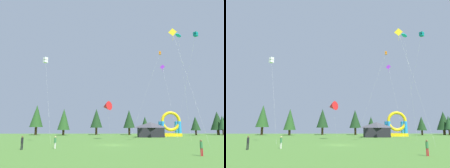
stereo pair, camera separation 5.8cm
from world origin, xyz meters
The scene contains 21 objects.
ground_plane centered at (0.00, 0.00, 0.00)m, with size 120.00×120.00×0.00m, color #47752D.
kite_purple_diamond centered at (11.23, 10.46, 15.69)m, with size 1.75×5.01×16.34m.
kite_teal_box centered at (18.75, 9.47, 23.32)m, with size 4.62×6.39×23.85m.
kite_white_box centered at (-12.89, 3.74, 15.39)m, with size 2.76×2.44×15.94m.
kite_cyan_parafoil centered at (15.14, 10.42, 23.47)m, with size 3.59×3.99×23.84m.
kite_red_delta centered at (-1.37, 15.03, 7.62)m, with size 3.00×3.02×8.79m.
kite_yellow_diamond centered at (11.40, 2.37, 20.38)m, with size 3.74×5.45×21.11m.
kite_orange_box centered at (12.59, 18.31, 21.75)m, with size 8.29×2.45×22.34m.
person_left_edge centered at (-8.04, -6.09, 0.97)m, with size 0.39×0.39×1.64m.
person_midfield centered at (-12.00, -7.40, 1.03)m, with size 0.42×0.42×1.74m.
person_near_camera centered at (8.66, -13.92, 0.95)m, with size 0.31×0.31×1.60m.
inflatable_yellow_castle centered at (18.25, 32.12, 2.81)m, with size 6.29×4.11×7.57m.
festival_tent centered at (11.09, 26.66, 2.08)m, with size 7.10×3.45×4.17m.
tree_row_0 centered at (-26.47, 43.11, 6.61)m, with size 4.61×4.61×10.59m.
tree_row_1 centered at (-16.45, 41.52, 5.42)m, with size 4.25×4.25×9.12m.
tree_row_2 centered at (-5.26, 45.15, 5.92)m, with size 4.35×4.35×9.37m.
tree_row_3 centered at (6.66, 44.23, 5.64)m, with size 4.23×4.23×8.93m.
tree_row_4 centered at (12.57, 45.11, 4.03)m, with size 3.29×3.29×6.58m.
tree_row_5 centered at (29.87, 41.80, 4.02)m, with size 3.38×3.38×6.48m.
tree_row_6 centered at (39.03, 44.42, 5.04)m, with size 5.02×5.02×8.41m.
tree_row_7 centered at (39.42, 41.61, 4.32)m, with size 2.90×2.90×6.79m.
Camera 1 is at (-0.82, -37.14, 2.92)m, focal length 35.56 mm.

